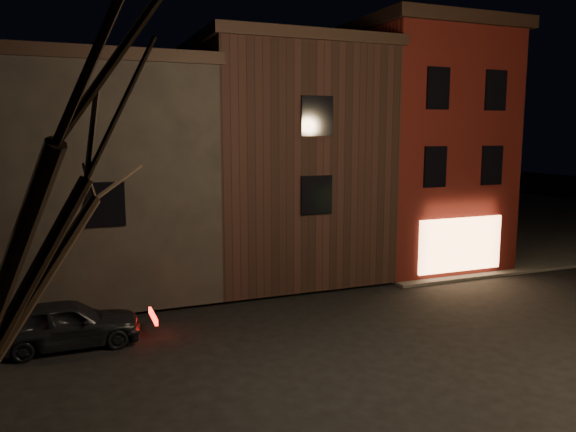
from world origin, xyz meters
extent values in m
plane|color=black|center=(0.00, 0.00, 0.00)|extent=(120.00, 120.00, 0.00)
cube|color=#2D2B28|center=(20.00, 20.00, 0.06)|extent=(30.00, 30.00, 0.12)
cube|color=#50110E|center=(8.00, 9.50, 5.12)|extent=(6.00, 8.00, 10.00)
cube|color=black|center=(8.00, 9.50, 10.37)|extent=(6.50, 8.50, 0.50)
cube|color=#FFB272|center=(8.00, 5.45, 1.42)|extent=(4.00, 0.12, 2.20)
cube|color=black|center=(1.50, 10.50, 4.62)|extent=(7.00, 10.00, 9.00)
cube|color=black|center=(1.50, 10.50, 9.32)|extent=(7.30, 10.30, 0.40)
cube|color=black|center=(-5.75, 10.50, 4.12)|extent=(7.50, 10.00, 8.00)
cube|color=black|center=(-5.75, 10.50, 8.32)|extent=(7.80, 10.30, 0.40)
imported|color=black|center=(-7.07, 3.43, 0.68)|extent=(3.99, 1.61, 1.36)
camera|label=1|loc=(-6.96, -12.74, 5.90)|focal=35.00mm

